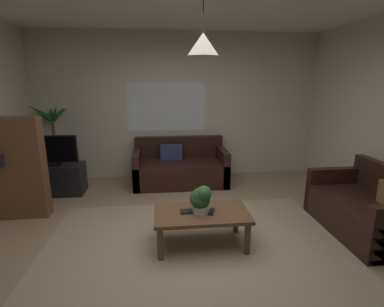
% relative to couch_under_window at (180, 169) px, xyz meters
% --- Properties ---
extents(floor, '(5.31, 5.33, 0.02)m').
position_rel_couch_under_window_xyz_m(floor, '(0.01, -2.19, -0.28)').
color(floor, '#9E8466').
rests_on(floor, ground).
extents(rug, '(3.45, 2.93, 0.01)m').
position_rel_couch_under_window_xyz_m(rug, '(0.01, -2.39, -0.27)').
color(rug, tan).
rests_on(rug, ground).
extents(wall_back, '(5.43, 0.06, 2.71)m').
position_rel_couch_under_window_xyz_m(wall_back, '(0.01, 0.50, 1.08)').
color(wall_back, beige).
rests_on(wall_back, ground).
extents(window_pane, '(1.46, 0.01, 0.91)m').
position_rel_couch_under_window_xyz_m(window_pane, '(-0.22, 0.47, 1.09)').
color(window_pane, white).
extents(couch_under_window, '(1.66, 0.83, 0.82)m').
position_rel_couch_under_window_xyz_m(couch_under_window, '(0.00, 0.00, 0.00)').
color(couch_under_window, black).
rests_on(couch_under_window, ground).
extents(couch_right_side, '(0.83, 1.38, 0.82)m').
position_rel_couch_under_window_xyz_m(couch_right_side, '(2.19, -2.01, 0.00)').
color(couch_right_side, black).
rests_on(couch_right_side, ground).
extents(coffee_table, '(1.07, 0.60, 0.41)m').
position_rel_couch_under_window_xyz_m(coffee_table, '(0.10, -2.09, 0.07)').
color(coffee_table, brown).
rests_on(coffee_table, ground).
extents(book_on_table_0, '(0.14, 0.11, 0.02)m').
position_rel_couch_under_window_xyz_m(book_on_table_0, '(-0.08, -2.07, 0.15)').
color(book_on_table_0, black).
rests_on(book_on_table_0, coffee_table).
extents(remote_on_table_0, '(0.10, 0.17, 0.02)m').
position_rel_couch_under_window_xyz_m(remote_on_table_0, '(0.21, -2.11, 0.15)').
color(remote_on_table_0, black).
rests_on(remote_on_table_0, coffee_table).
extents(potted_plant_on_table, '(0.24, 0.25, 0.33)m').
position_rel_couch_under_window_xyz_m(potted_plant_on_table, '(0.09, -2.10, 0.31)').
color(potted_plant_on_table, beige).
rests_on(potted_plant_on_table, coffee_table).
extents(tv_stand, '(0.90, 0.44, 0.50)m').
position_rel_couch_under_window_xyz_m(tv_stand, '(-2.10, -0.28, -0.02)').
color(tv_stand, black).
rests_on(tv_stand, ground).
extents(tv, '(0.79, 0.16, 0.50)m').
position_rel_couch_under_window_xyz_m(tv, '(-2.10, -0.30, 0.48)').
color(tv, black).
rests_on(tv, tv_stand).
extents(potted_palm_corner, '(0.78, 0.75, 1.50)m').
position_rel_couch_under_window_xyz_m(potted_palm_corner, '(-2.24, 0.27, 0.39)').
color(potted_palm_corner, '#4C4C51').
rests_on(potted_palm_corner, ground).
extents(bookshelf_corner, '(0.70, 0.31, 1.40)m').
position_rel_couch_under_window_xyz_m(bookshelf_corner, '(-2.28, -1.10, 0.43)').
color(bookshelf_corner, brown).
rests_on(bookshelf_corner, ground).
extents(pendant_lamp, '(0.31, 0.31, 0.61)m').
position_rel_couch_under_window_xyz_m(pendant_lamp, '(0.10, -2.09, 1.93)').
color(pendant_lamp, black).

